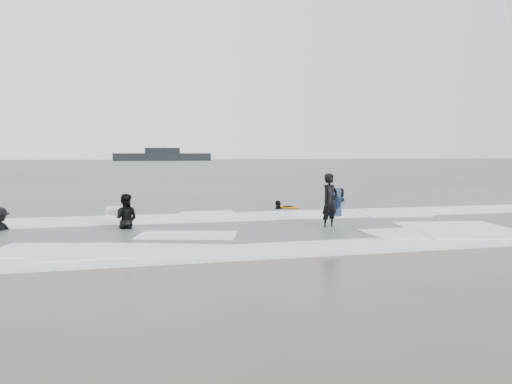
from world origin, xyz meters
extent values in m
plane|color=brown|center=(0.00, 0.00, 0.00)|extent=(320.00, 320.00, 0.00)
plane|color=#47544C|center=(0.00, 80.00, 0.06)|extent=(320.00, 320.00, 0.00)
imported|color=black|center=(2.03, 2.72, 0.00)|extent=(0.82, 0.72, 1.89)
imported|color=black|center=(-4.69, 3.98, 0.00)|extent=(0.96, 0.81, 1.76)
imported|color=black|center=(-8.60, 4.33, 0.00)|extent=(1.20, 1.20, 1.67)
imported|color=black|center=(1.80, 8.33, 0.00)|extent=(0.99, 0.83, 1.59)
imported|color=black|center=(5.73, 10.78, 0.00)|extent=(1.10, 0.93, 1.91)
cube|color=white|center=(0.00, -0.60, 0.03)|extent=(30.03, 2.32, 0.07)
cube|color=white|center=(0.00, 6.00, 0.04)|extent=(30.00, 2.60, 0.09)
cube|color=black|center=(2.27, 133.91, 1.15)|extent=(27.62, 4.93, 2.17)
cube|color=black|center=(2.27, 133.91, 3.02)|extent=(9.86, 2.96, 1.58)
camera|label=1|loc=(-4.19, -12.96, 2.58)|focal=35.00mm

